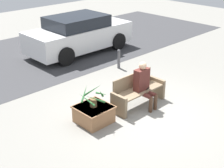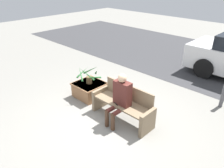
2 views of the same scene
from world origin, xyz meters
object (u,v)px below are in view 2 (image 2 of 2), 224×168
person_seated (120,97)px  planter_box (90,89)px  potted_plant (89,76)px  bench (123,104)px  bollard_post (223,95)px

person_seated → planter_box: (-1.54, 0.32, -0.49)m
planter_box → potted_plant: 0.44m
bench → potted_plant: (-1.50, 0.14, 0.26)m
person_seated → planter_box: size_ratio=1.56×
person_seated → potted_plant: bearing=168.6°
bollard_post → person_seated: bearing=-122.1°
bollard_post → potted_plant: bearing=-144.7°
bench → bollard_post: (1.62, 2.35, -0.05)m
planter_box → potted_plant: potted_plant is taller
planter_box → bollard_post: (3.12, 2.20, 0.13)m
bench → planter_box: 1.51m
planter_box → bench: bearing=-5.5°
planter_box → bollard_post: bollard_post is taller
bench → planter_box: size_ratio=2.02×
bench → bollard_post: bench is taller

